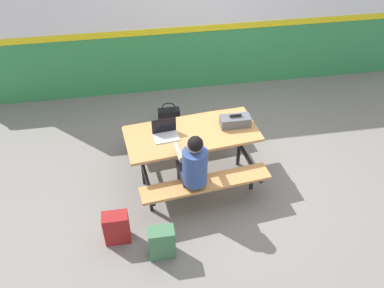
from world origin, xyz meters
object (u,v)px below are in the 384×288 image
at_px(backpack_dark, 162,242).
at_px(tote_bag_bright, 169,118).
at_px(student_nearer, 193,165).
at_px(satchel_spare, 117,227).
at_px(laptop_silver, 165,133).
at_px(picnic_table_main, 192,143).
at_px(toolbox_grey, 235,121).

xyz_separation_m(backpack_dark, tote_bag_bright, (0.36, 2.36, -0.02)).
height_order(student_nearer, satchel_spare, student_nearer).
xyz_separation_m(laptop_silver, satchel_spare, (-0.71, -0.97, -0.57)).
distance_m(picnic_table_main, toolbox_grey, 0.64).
height_order(picnic_table_main, tote_bag_bright, picnic_table_main).
xyz_separation_m(picnic_table_main, laptop_silver, (-0.35, -0.00, 0.21)).
xyz_separation_m(student_nearer, toolbox_grey, (0.67, 0.64, 0.10)).
height_order(student_nearer, backpack_dark, student_nearer).
distance_m(toolbox_grey, satchel_spare, 2.04).
distance_m(picnic_table_main, backpack_dark, 1.43).
bearing_deg(satchel_spare, backpack_dark, -30.34).
relative_size(picnic_table_main, tote_bag_bright, 4.24).
distance_m(picnic_table_main, satchel_spare, 1.48).
bearing_deg(student_nearer, tote_bag_bright, 93.90).
distance_m(backpack_dark, satchel_spare, 0.58).
height_order(laptop_silver, backpack_dark, laptop_silver).
bearing_deg(student_nearer, laptop_silver, 115.47).
bearing_deg(student_nearer, backpack_dark, -124.36).
height_order(picnic_table_main, satchel_spare, picnic_table_main).
relative_size(laptop_silver, backpack_dark, 0.78).
height_order(picnic_table_main, laptop_silver, laptop_silver).
bearing_deg(student_nearer, picnic_table_main, 82.06).
xyz_separation_m(picnic_table_main, tote_bag_bright, (-0.19, 1.10, -0.38)).
relative_size(student_nearer, satchel_spare, 2.74).
relative_size(student_nearer, toolbox_grey, 3.02).
relative_size(picnic_table_main, student_nearer, 1.51).
relative_size(backpack_dark, tote_bag_bright, 1.02).
relative_size(student_nearer, backpack_dark, 2.74).
height_order(student_nearer, tote_bag_bright, student_nearer).
relative_size(tote_bag_bright, satchel_spare, 0.98).
bearing_deg(laptop_silver, student_nearer, -64.53).
relative_size(picnic_table_main, satchel_spare, 4.14).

